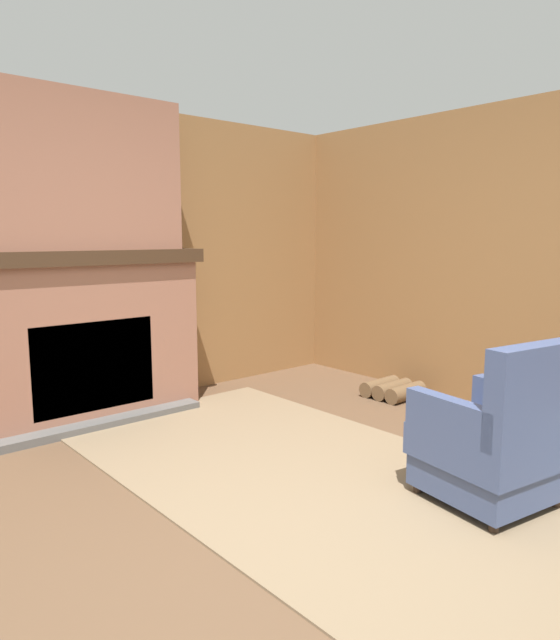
{
  "coord_description": "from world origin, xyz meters",
  "views": [
    {
      "loc": [
        1.81,
        -1.73,
        1.46
      ],
      "look_at": [
        -1.03,
        0.74,
        0.9
      ],
      "focal_mm": 32.0,
      "sensor_mm": 36.0,
      "label": 1
    }
  ],
  "objects_px": {
    "armchair": "(494,443)",
    "firewood_stack": "(393,389)",
    "storage_case": "(104,241)",
    "oil_lamp_vase": "(34,237)"
  },
  "relations": [
    {
      "from": "firewood_stack",
      "to": "oil_lamp_vase",
      "type": "relative_size",
      "value": 1.55
    },
    {
      "from": "armchair",
      "to": "firewood_stack",
      "type": "height_order",
      "value": "armchair"
    },
    {
      "from": "oil_lamp_vase",
      "to": "storage_case",
      "type": "xyz_separation_m",
      "value": [
        0.0,
        0.54,
        -0.04
      ]
    },
    {
      "from": "firewood_stack",
      "to": "storage_case",
      "type": "distance_m",
      "value": 2.82
    },
    {
      "from": "armchair",
      "to": "firewood_stack",
      "type": "relative_size",
      "value": 2.1
    },
    {
      "from": "firewood_stack",
      "to": "storage_case",
      "type": "height_order",
      "value": "storage_case"
    },
    {
      "from": "storage_case",
      "to": "armchair",
      "type": "bearing_deg",
      "value": 16.14
    },
    {
      "from": "firewood_stack",
      "to": "storage_case",
      "type": "xyz_separation_m",
      "value": [
        -1.28,
        -2.13,
        1.34
      ]
    },
    {
      "from": "armchair",
      "to": "oil_lamp_vase",
      "type": "bearing_deg",
      "value": 34.72
    },
    {
      "from": "oil_lamp_vase",
      "to": "storage_case",
      "type": "relative_size",
      "value": 1.05
    }
  ]
}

